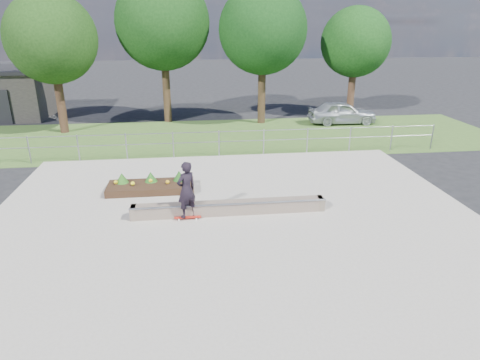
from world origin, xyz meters
name	(u,v)px	position (x,y,z in m)	size (l,w,h in m)	color
ground	(239,235)	(0.00, 0.00, 0.00)	(120.00, 120.00, 0.00)	black
grass_verge	(214,137)	(0.00, 11.00, 0.01)	(30.00, 8.00, 0.02)	#355421
concrete_slab	(239,234)	(0.00, 0.00, 0.03)	(15.00, 15.00, 0.06)	gray
fence	(219,140)	(0.00, 7.50, 0.77)	(20.06, 0.06, 1.20)	#93969B
tree_far_left	(51,39)	(-8.00, 13.00, 4.85)	(4.55, 4.55, 7.15)	black
tree_mid_left	(163,23)	(-2.50, 15.00, 5.61)	(5.25, 5.25, 8.25)	black
tree_mid_right	(263,30)	(3.00, 14.00, 5.23)	(4.90, 4.90, 7.70)	black
tree_far_right	(356,42)	(9.00, 15.50, 4.48)	(4.20, 4.20, 6.60)	#392216
grind_ledge	(229,208)	(-0.16, 1.33, 0.26)	(6.00, 0.44, 0.43)	brown
planter_bed	(151,185)	(-2.71, 3.65, 0.24)	(3.00, 1.20, 0.61)	black
skateboarder	(186,190)	(-1.44, 1.11, 1.00)	(0.80, 0.70, 1.82)	silver
parked_car	(342,112)	(7.67, 13.24, 0.67)	(1.57, 3.91, 1.33)	#A5AAAE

